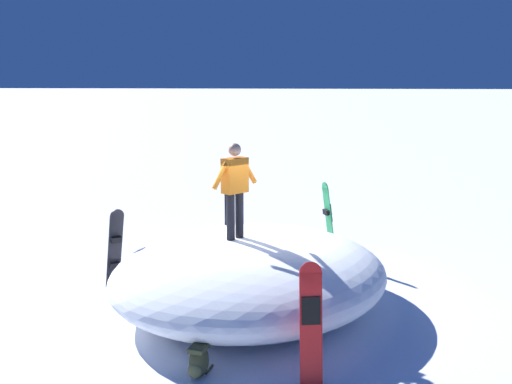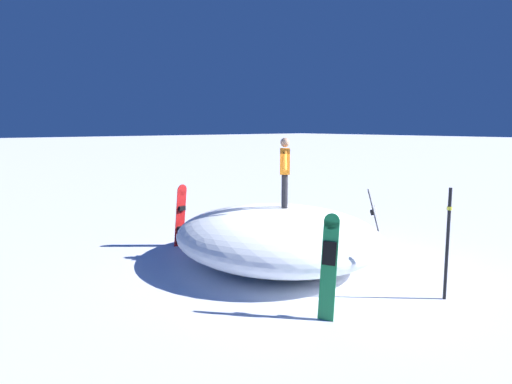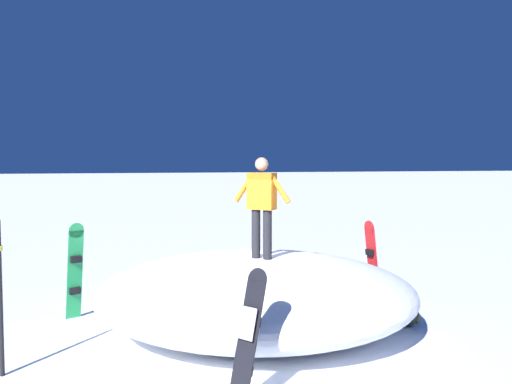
% 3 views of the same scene
% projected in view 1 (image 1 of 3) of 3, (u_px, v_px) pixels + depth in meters
% --- Properties ---
extents(ground, '(240.00, 240.00, 0.00)m').
position_uv_depth(ground, '(255.00, 297.00, 11.71)').
color(ground, white).
extents(snow_mound, '(5.91, 6.34, 1.25)m').
position_uv_depth(snow_mound, '(250.00, 274.00, 11.01)').
color(snow_mound, white).
rests_on(snow_mound, ground).
extents(snowboarder_standing, '(0.72, 0.79, 1.60)m').
position_uv_depth(snowboarder_standing, '(235.00, 185.00, 10.71)').
color(snowboarder_standing, black).
rests_on(snowboarder_standing, snow_mound).
extents(snowboard_primary_upright, '(0.48, 0.52, 1.57)m').
position_uv_depth(snowboard_primary_upright, '(115.00, 248.00, 11.94)').
color(snowboard_primary_upright, black).
rests_on(snowboard_primary_upright, ground).
extents(snowboard_secondary_upright, '(0.36, 0.35, 1.72)m').
position_uv_depth(snowboard_secondary_upright, '(329.00, 221.00, 13.70)').
color(snowboard_secondary_upright, '#1E8C47').
rests_on(snowboard_secondary_upright, ground).
extents(snowboard_tertiary_upright, '(0.32, 0.27, 1.64)m').
position_uv_depth(snowboard_tertiary_upright, '(311.00, 323.00, 8.32)').
color(snowboard_tertiary_upright, red).
rests_on(snowboard_tertiary_upright, ground).
extents(backpack_near, '(0.33, 0.58, 0.44)m').
position_uv_depth(backpack_near, '(199.00, 361.00, 8.64)').
color(backpack_near, '#383D23').
rests_on(backpack_near, ground).
extents(trail_marker_pole, '(0.10, 0.10, 2.04)m').
position_uv_depth(trail_marker_pole, '(226.00, 204.00, 14.57)').
color(trail_marker_pole, black).
rests_on(trail_marker_pole, ground).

